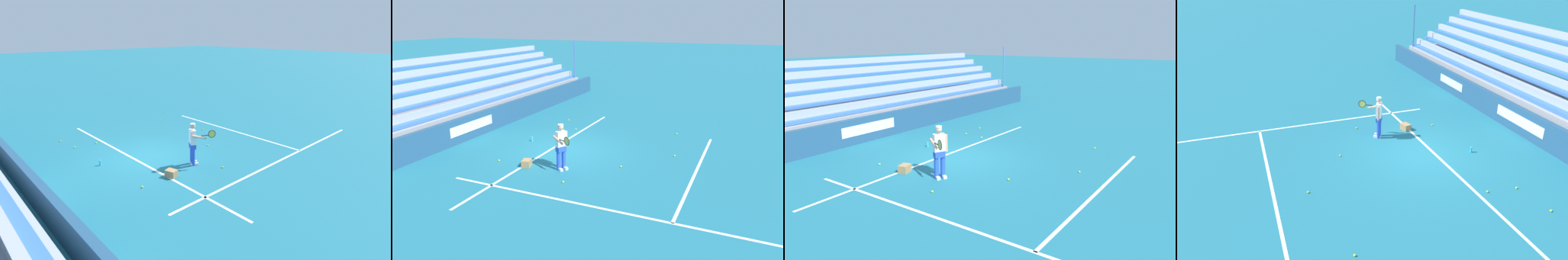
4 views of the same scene
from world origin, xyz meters
The scene contains 17 objects.
ground_plane centered at (0.00, 0.00, 0.00)m, with size 160.00×160.00×0.00m, color #1E6B7F.
court_baseline_white centered at (0.00, -0.50, 0.00)m, with size 12.00×0.10×0.01m, color white.
court_sideline_white centered at (4.11, 4.00, 0.00)m, with size 0.10×12.00×0.01m, color white.
court_service_line_white centered at (0.00, 5.50, 0.00)m, with size 8.22×0.10×0.01m, color white.
back_wall_sponsor_board centered at (0.01, -4.67, 0.55)m, with size 26.36×0.25×1.10m.
bleacher_stand centered at (0.00, -7.30, 0.79)m, with size 25.05×4.00×3.85m.
tennis_player centered at (1.92, 0.97, 0.89)m, with size 0.90×0.88×1.71m.
ball_box_cardboard centered at (2.19, -0.37, 0.13)m, with size 0.40×0.30×0.26m, color #A87F51.
tennis_ball_on_baseline centered at (2.97, 1.58, 0.03)m, with size 0.07×0.07×0.07m, color #CCE533.
tennis_ball_near_player centered at (-1.13, 4.46, 0.03)m, with size 0.07×0.07×0.07m, color #CCE533.
tennis_ball_far_left centered at (2.18, -1.64, 0.03)m, with size 0.07×0.07×0.07m, color #CCE533.
tennis_ball_by_box centered at (-4.26, 3.91, 0.03)m, with size 0.07×0.07×0.07m, color #CCE533.
tennis_ball_far_right centered at (-3.15, -1.83, 0.03)m, with size 0.07×0.07×0.07m, color #CCE533.
tennis_ball_toward_net centered at (0.84, 2.88, 0.03)m, with size 0.07×0.07×0.07m, color #CCE533.
tennis_ball_midcourt centered at (-4.46, -1.98, 0.03)m, with size 0.07×0.07×0.07m, color #CCE533.
tennis_ball_stray_back centered at (-3.00, -0.84, 0.03)m, with size 0.07×0.07×0.07m, color #CCE533.
water_bottle centered at (-0.53, -1.84, 0.11)m, with size 0.07×0.07×0.22m, color #33B2E5.
Camera 3 is at (10.62, 8.69, 4.35)m, focal length 35.00 mm.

